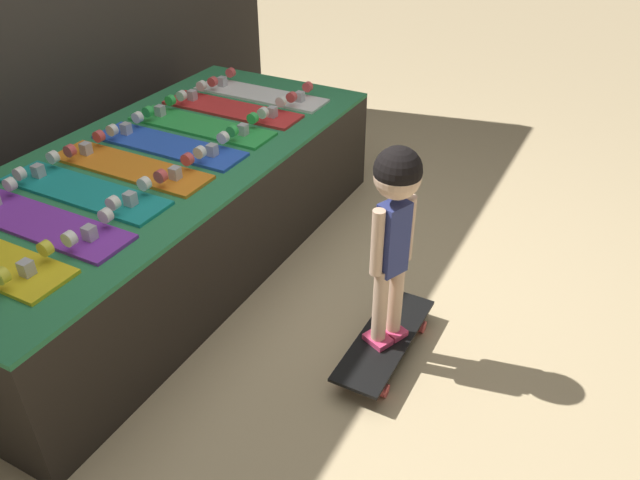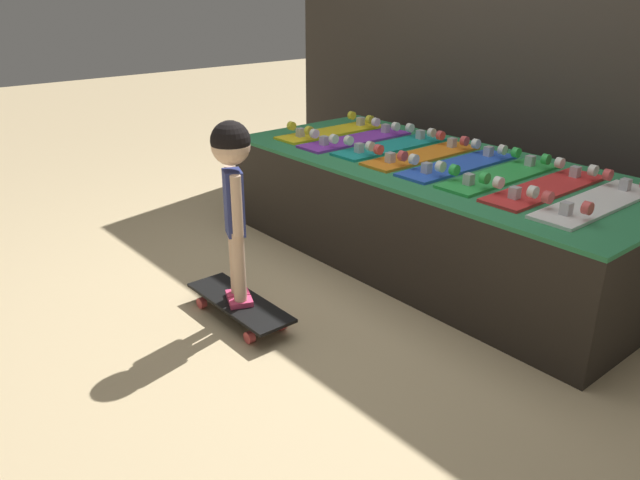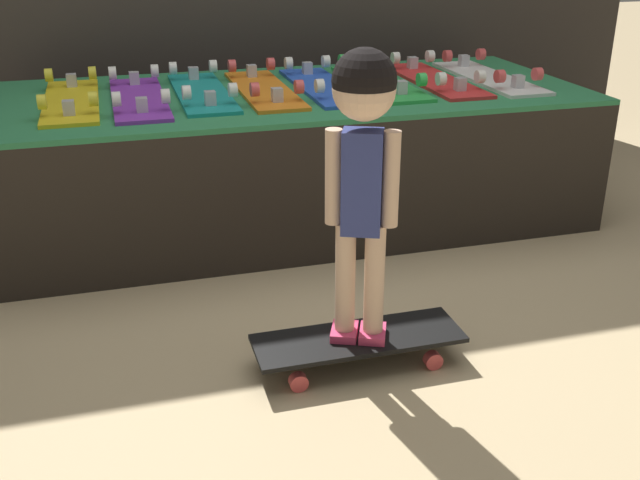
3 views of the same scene
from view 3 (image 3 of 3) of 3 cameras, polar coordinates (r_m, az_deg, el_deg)
ground_plane at (r=2.68m, az=1.77°, el=-3.34°), size 16.00×16.00×0.00m
display_rack at (r=3.20m, az=-1.94°, el=6.50°), size 2.36×1.04×0.55m
skateboard_yellow_on_rack at (r=3.05m, az=-18.44°, el=10.16°), size 0.20×0.75×0.09m
skateboard_purple_on_rack at (r=3.02m, az=-13.67°, el=10.59°), size 0.20×0.75×0.09m
skateboard_teal_on_rack at (r=3.08m, az=-9.01°, el=11.19°), size 0.20×0.75×0.09m
skateboard_orange_on_rack at (r=3.10m, az=-4.32°, el=11.50°), size 0.20×0.75×0.09m
skateboard_blue_on_rack at (r=3.16m, az=0.22°, el=11.77°), size 0.20×0.75×0.09m
skateboard_green_on_rack at (r=3.24m, az=4.53°, el=11.99°), size 0.20×0.75×0.09m
skateboard_red_on_rack at (r=3.33m, az=8.71°, el=12.10°), size 0.20×0.75×0.09m
skateboard_white_on_rack at (r=3.42m, az=12.72°, el=12.12°), size 0.20×0.75×0.09m
skateboard_on_floor at (r=2.19m, az=2.93°, el=-7.74°), size 0.61×0.20×0.09m
child at (r=1.95m, az=3.29°, el=7.31°), size 0.18×0.17×0.82m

